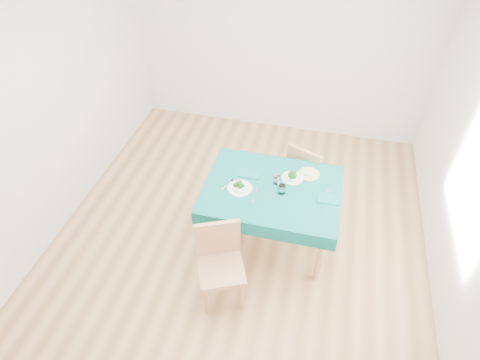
% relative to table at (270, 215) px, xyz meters
% --- Properties ---
extents(room_shell, '(4.02, 4.52, 2.73)m').
position_rel_table_xyz_m(room_shell, '(-0.31, -0.06, 0.97)').
color(room_shell, '#A07042').
rests_on(room_shell, ground).
extents(table, '(1.34, 1.02, 0.76)m').
position_rel_table_xyz_m(table, '(0.00, 0.00, 0.00)').
color(table, '#09635D').
rests_on(table, ground).
extents(chair_near, '(0.56, 0.58, 1.02)m').
position_rel_table_xyz_m(chair_near, '(-0.30, -0.82, 0.13)').
color(chair_near, tan).
rests_on(chair_near, ground).
extents(chair_far, '(0.54, 0.56, 1.00)m').
position_rel_table_xyz_m(chair_far, '(0.31, 0.73, 0.12)').
color(chair_far, tan).
rests_on(chair_far, ground).
extents(bowl_near, '(0.25, 0.25, 0.07)m').
position_rel_table_xyz_m(bowl_near, '(-0.31, -0.08, 0.42)').
color(bowl_near, white).
rests_on(bowl_near, table).
extents(bowl_far, '(0.22, 0.22, 0.07)m').
position_rel_table_xyz_m(bowl_far, '(0.17, 0.19, 0.41)').
color(bowl_far, white).
rests_on(bowl_far, table).
extents(fork_near, '(0.10, 0.19, 0.00)m').
position_rel_table_xyz_m(fork_near, '(-0.44, -0.06, 0.38)').
color(fork_near, silver).
rests_on(fork_near, table).
extents(knife_near, '(0.02, 0.21, 0.00)m').
position_rel_table_xyz_m(knife_near, '(-0.15, -0.13, 0.38)').
color(knife_near, silver).
rests_on(knife_near, table).
extents(fork_far, '(0.08, 0.20, 0.00)m').
position_rel_table_xyz_m(fork_far, '(0.04, 0.11, 0.38)').
color(fork_far, silver).
rests_on(fork_far, table).
extents(knife_far, '(0.12, 0.21, 0.00)m').
position_rel_table_xyz_m(knife_far, '(0.51, 0.06, 0.38)').
color(knife_far, silver).
rests_on(knife_far, table).
extents(napkin_near, '(0.22, 0.15, 0.01)m').
position_rel_table_xyz_m(napkin_near, '(-0.27, 0.16, 0.39)').
color(napkin_near, '#0D6E66').
rests_on(napkin_near, table).
extents(napkin_far, '(0.21, 0.15, 0.01)m').
position_rel_table_xyz_m(napkin_far, '(0.55, -0.02, 0.39)').
color(napkin_far, '#0D6E66').
rests_on(napkin_far, table).
extents(tumbler_center, '(0.07, 0.07, 0.09)m').
position_rel_table_xyz_m(tumbler_center, '(0.03, 0.09, 0.42)').
color(tumbler_center, white).
rests_on(tumbler_center, table).
extents(tumbler_side, '(0.07, 0.07, 0.09)m').
position_rel_table_xyz_m(tumbler_side, '(0.10, -0.04, 0.43)').
color(tumbler_side, white).
rests_on(tumbler_side, table).
extents(side_plate, '(0.22, 0.22, 0.01)m').
position_rel_table_xyz_m(side_plate, '(0.33, 0.30, 0.38)').
color(side_plate, '#CFE46F').
rests_on(side_plate, table).
extents(bread_slice, '(0.10, 0.10, 0.01)m').
position_rel_table_xyz_m(bread_slice, '(0.33, 0.30, 0.40)').
color(bread_slice, beige).
rests_on(bread_slice, side_plate).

